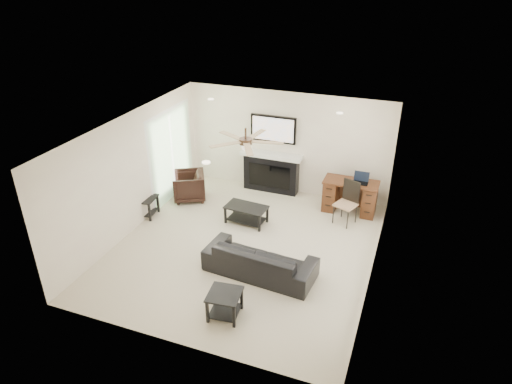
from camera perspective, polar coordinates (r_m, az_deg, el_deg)
room_shell at (r=8.45m, az=-0.14°, el=2.57°), size 5.50×5.54×2.52m
sofa at (r=8.42m, az=0.50°, el=-8.47°), size 2.11×0.97×0.60m
armchair at (r=11.02m, az=-8.41°, el=0.74°), size 1.01×1.00×0.68m
coffee_table at (r=10.00m, az=-1.21°, el=-2.83°), size 0.94×0.57×0.40m
end_table_near at (r=7.61m, az=-3.92°, el=-13.84°), size 0.57×0.57×0.45m
end_table_left at (r=10.56m, az=-13.67°, el=-1.76°), size 0.55×0.55×0.45m
fireplace_unit at (r=11.06m, az=1.92°, el=4.63°), size 1.52×0.34×1.91m
desk at (r=10.56m, az=11.65°, el=-0.55°), size 1.22×0.56×0.76m
desk_chair at (r=10.03m, az=11.16°, el=-1.40°), size 0.55×0.56×0.97m
laptop at (r=10.31m, az=12.98°, el=1.65°), size 0.33×0.24×0.23m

